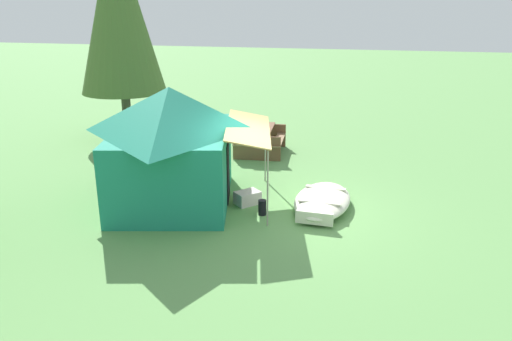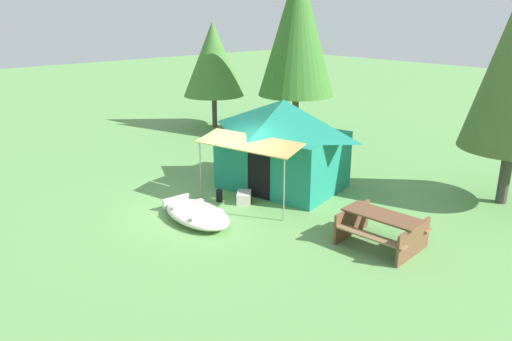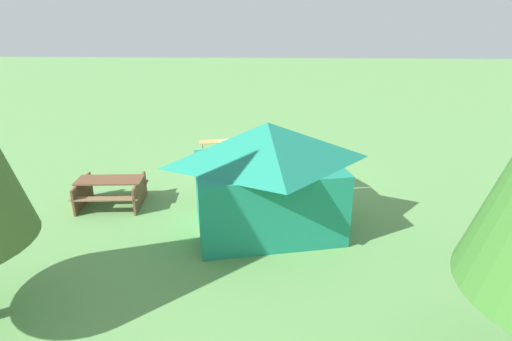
% 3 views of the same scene
% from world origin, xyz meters
% --- Properties ---
extents(ground_plane, '(80.00, 80.00, 0.00)m').
position_xyz_m(ground_plane, '(0.00, 0.00, 0.00)').
color(ground_plane, '#609751').
extents(beached_rowboat, '(2.41, 1.39, 0.36)m').
position_xyz_m(beached_rowboat, '(0.41, -0.89, 0.19)').
color(beached_rowboat, beige).
rests_on(beached_rowboat, ground_plane).
extents(canvas_cabin_tent, '(4.14, 4.27, 2.72)m').
position_xyz_m(canvas_cabin_tent, '(0.09, 2.57, 1.41)').
color(canvas_cabin_tent, '#1C8268').
rests_on(canvas_cabin_tent, ground_plane).
extents(picnic_table, '(1.89, 1.56, 0.78)m').
position_xyz_m(picnic_table, '(4.45, 1.43, 0.49)').
color(picnic_table, brown).
rests_on(picnic_table, ground_plane).
extents(cooler_box, '(0.67, 0.67, 0.31)m').
position_xyz_m(cooler_box, '(0.28, 0.84, 0.15)').
color(cooler_box, beige).
rests_on(cooler_box, ground_plane).
extents(fuel_can, '(0.25, 0.25, 0.35)m').
position_xyz_m(fuel_can, '(-0.26, 0.38, 0.17)').
color(fuel_can, black).
rests_on(fuel_can, ground_plane).
extents(pine_tree_back_right, '(2.78, 2.78, 6.98)m').
position_xyz_m(pine_tree_back_right, '(5.21, 6.27, 4.28)').
color(pine_tree_back_right, '#424036').
rests_on(pine_tree_back_right, ground_plane).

